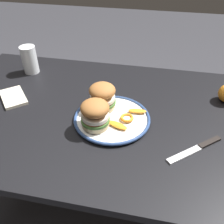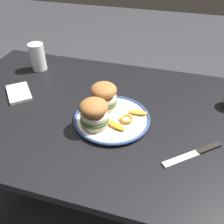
% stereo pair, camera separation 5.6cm
% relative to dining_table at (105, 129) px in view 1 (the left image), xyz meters
% --- Properties ---
extents(ground_plane, '(8.00, 8.00, 0.00)m').
position_rel_dining_table_xyz_m(ground_plane, '(0.00, 0.00, -0.61)').
color(ground_plane, '#333338').
extents(dining_table, '(1.37, 0.81, 0.71)m').
position_rel_dining_table_xyz_m(dining_table, '(0.00, 0.00, 0.00)').
color(dining_table, black).
rests_on(dining_table, ground).
extents(dinner_plate, '(0.29, 0.29, 0.02)m').
position_rel_dining_table_xyz_m(dinner_plate, '(-0.04, 0.05, 0.10)').
color(dinner_plate, white).
rests_on(dinner_plate, dining_table).
extents(sandwich_half_left, '(0.10, 0.10, 0.10)m').
position_rel_dining_table_xyz_m(sandwich_half_left, '(0.01, 0.10, 0.16)').
color(sandwich_half_left, beige).
rests_on(sandwich_half_left, dinner_plate).
extents(sandwich_half_right, '(0.11, 0.11, 0.10)m').
position_rel_dining_table_xyz_m(sandwich_half_right, '(0.01, -0.01, 0.16)').
color(sandwich_half_right, beige).
rests_on(sandwich_half_right, dinner_plate).
extents(orange_peel_curled, '(0.07, 0.07, 0.01)m').
position_rel_dining_table_xyz_m(orange_peel_curled, '(-0.10, 0.05, 0.12)').
color(orange_peel_curled, orange).
rests_on(orange_peel_curled, dinner_plate).
extents(orange_peel_strip_long, '(0.08, 0.06, 0.01)m').
position_rel_dining_table_xyz_m(orange_peel_strip_long, '(-0.07, 0.09, 0.12)').
color(orange_peel_strip_long, orange).
rests_on(orange_peel_strip_long, dinner_plate).
extents(orange_peel_strip_short, '(0.07, 0.03, 0.01)m').
position_rel_dining_table_xyz_m(orange_peel_strip_short, '(-0.13, 0.00, 0.12)').
color(orange_peel_strip_short, orange).
rests_on(orange_peel_strip_short, dinner_plate).
extents(drinking_glass, '(0.07, 0.07, 0.13)m').
position_rel_dining_table_xyz_m(drinking_glass, '(0.42, -0.24, 0.15)').
color(drinking_glass, white).
rests_on(drinking_glass, dining_table).
extents(table_knife, '(0.18, 0.16, 0.01)m').
position_rel_dining_table_xyz_m(table_knife, '(-0.35, 0.13, 0.10)').
color(table_knife, silver).
rests_on(table_knife, dining_table).
extents(folded_napkin, '(0.16, 0.17, 0.01)m').
position_rel_dining_table_xyz_m(folded_napkin, '(0.40, -0.01, 0.10)').
color(folded_napkin, beige).
rests_on(folded_napkin, dining_table).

